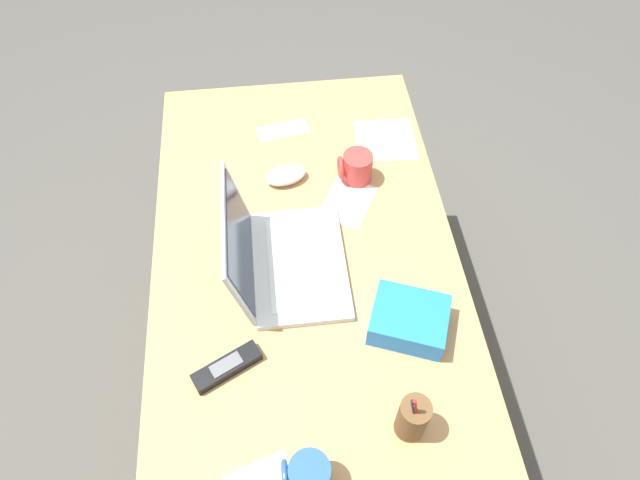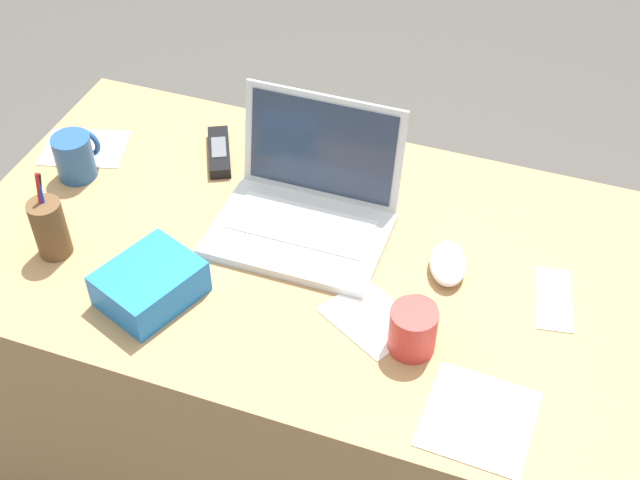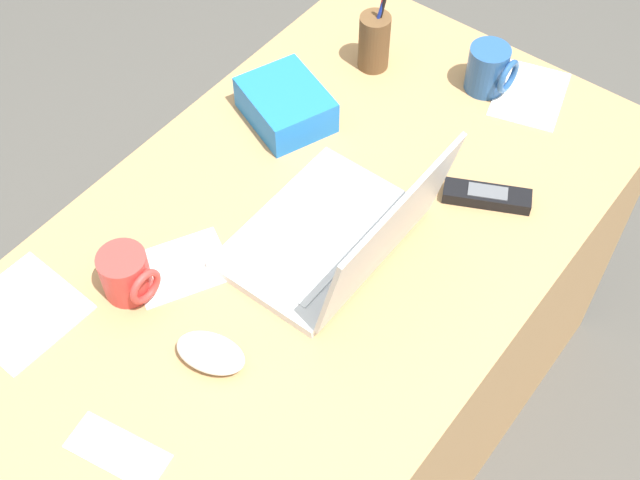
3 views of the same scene
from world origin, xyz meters
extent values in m
plane|color=#4C4944|center=(0.00, 0.00, 0.00)|extent=(6.00, 6.00, 0.00)
cube|color=tan|center=(0.00, 0.00, 0.37)|extent=(1.35, 0.77, 0.74)
cube|color=silver|center=(-0.03, 0.02, 0.75)|extent=(0.33, 0.23, 0.02)
cube|color=silver|center=(-0.03, 0.04, 0.76)|extent=(0.27, 0.11, 0.00)
cube|color=silver|center=(-0.03, -0.05, 0.76)|extent=(0.09, 0.05, 0.00)
cube|color=silver|center=(-0.03, 0.16, 0.87)|extent=(0.32, 0.05, 0.21)
cube|color=#283347|center=(-0.03, 0.15, 0.87)|extent=(0.29, 0.04, 0.19)
ellipsoid|color=white|center=(0.26, 0.03, 0.76)|extent=(0.09, 0.13, 0.04)
cylinder|color=#C63833|center=(0.24, -0.17, 0.79)|extent=(0.08, 0.08, 0.09)
torus|color=#C63833|center=(0.24, -0.12, 0.79)|extent=(0.06, 0.01, 0.06)
cylinder|color=#26518C|center=(-0.53, 0.04, 0.79)|extent=(0.08, 0.08, 0.10)
torus|color=#26518C|center=(-0.53, 0.09, 0.80)|extent=(0.07, 0.01, 0.07)
cube|color=black|center=(-0.28, 0.20, 0.76)|extent=(0.11, 0.16, 0.02)
cube|color=#595B60|center=(-0.28, 0.20, 0.77)|extent=(0.06, 0.08, 0.00)
cylinder|color=brown|center=(-0.45, -0.17, 0.80)|extent=(0.06, 0.06, 0.12)
cylinder|color=#1933B2|center=(-0.45, -0.17, 0.84)|extent=(0.02, 0.03, 0.14)
cylinder|color=black|center=(-0.46, -0.17, 0.84)|extent=(0.02, 0.04, 0.15)
cylinder|color=red|center=(-0.46, -0.17, 0.85)|extent=(0.01, 0.03, 0.16)
cube|color=blue|center=(-0.22, -0.21, 0.78)|extent=(0.19, 0.21, 0.07)
cube|color=white|center=(0.38, -0.27, 0.75)|extent=(0.18, 0.18, 0.00)
cube|color=white|center=(0.16, -0.13, 0.75)|extent=(0.19, 0.18, 0.00)
cube|color=white|center=(-0.57, 0.13, 0.75)|extent=(0.21, 0.17, 0.00)
cube|color=white|center=(0.46, 0.02, 0.75)|extent=(0.09, 0.16, 0.00)
camera|label=1|loc=(-0.78, 0.05, 1.90)|focal=31.09mm
camera|label=2|loc=(0.40, -1.08, 1.87)|focal=47.40mm
camera|label=3|loc=(0.69, 0.57, 1.93)|focal=48.44mm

